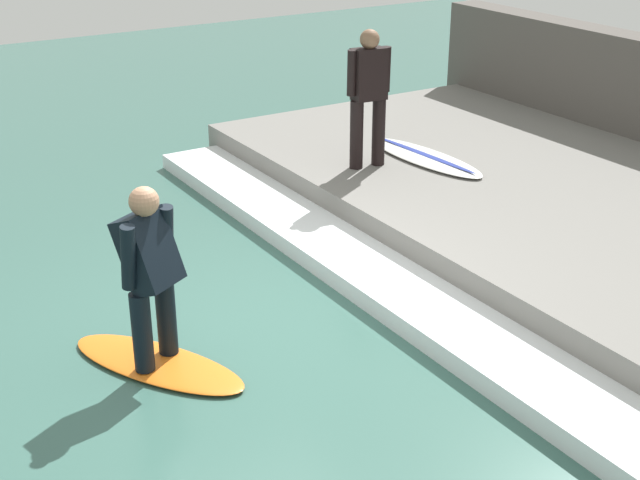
# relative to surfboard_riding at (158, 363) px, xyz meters

# --- Properties ---
(ground_plane) EXTENTS (28.00, 28.00, 0.00)m
(ground_plane) POSITION_rel_surfboard_riding_xyz_m (0.89, 0.13, -0.03)
(ground_plane) COLOR #386056
(concrete_ledge) EXTENTS (4.40, 9.45, 0.41)m
(concrete_ledge) POSITION_rel_surfboard_riding_xyz_m (4.96, 0.13, 0.18)
(concrete_ledge) COLOR slate
(concrete_ledge) RESTS_ON ground_plane
(wave_foam_crest) EXTENTS (0.79, 8.98, 0.18)m
(wave_foam_crest) POSITION_rel_surfboard_riding_xyz_m (2.37, 0.13, 0.06)
(wave_foam_crest) COLOR white
(wave_foam_crest) RESTS_ON ground_plane
(surfboard_riding) EXTENTS (1.29, 1.72, 0.06)m
(surfboard_riding) POSITION_rel_surfboard_riding_xyz_m (0.00, 0.00, 0.00)
(surfboard_riding) COLOR orange
(surfboard_riding) RESTS_ON ground_plane
(surfer_riding) EXTENTS (0.55, 0.56, 1.50)m
(surfer_riding) POSITION_rel_surfboard_riding_xyz_m (0.00, 0.00, 0.86)
(surfer_riding) COLOR black
(surfer_riding) RESTS_ON surfboard_riding
(surfer_waiting_near) EXTENTS (0.55, 0.29, 1.62)m
(surfer_waiting_near) POSITION_rel_surfboard_riding_xyz_m (3.62, 2.27, 1.29)
(surfer_waiting_near) COLOR black
(surfer_waiting_near) RESTS_ON concrete_ledge
(surfboard_waiting_near) EXTENTS (0.67, 1.91, 0.07)m
(surfboard_waiting_near) POSITION_rel_surfboard_riding_xyz_m (4.37, 2.09, 0.41)
(surfboard_waiting_near) COLOR white
(surfboard_waiting_near) RESTS_ON concrete_ledge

